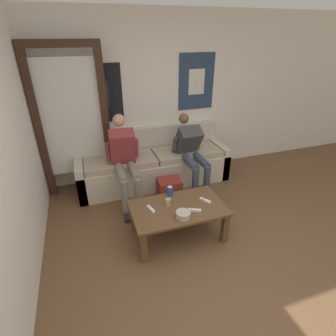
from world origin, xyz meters
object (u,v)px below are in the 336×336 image
at_px(pillar_candle, 168,202).
at_px(game_controller_far_center, 195,210).
at_px(coffee_table, 178,212).
at_px(game_controller_near_left, 205,200).
at_px(person_seated_teen, 191,151).
at_px(drink_can_blue, 170,191).
at_px(backpack, 170,193).
at_px(couch, 153,165).
at_px(person_seated_adult, 124,158).
at_px(ceramic_bowl, 183,214).
at_px(game_controller_near_right, 151,209).

distance_m(pillar_candle, game_controller_far_center, 0.33).
distance_m(coffee_table, game_controller_near_left, 0.36).
bearing_deg(person_seated_teen, drink_can_blue, -128.15).
relative_size(coffee_table, backpack, 2.69).
relative_size(couch, drink_can_blue, 19.38).
height_order(person_seated_teen, backpack, person_seated_teen).
xyz_separation_m(person_seated_adult, backpack, (0.55, -0.35, -0.48)).
height_order(backpack, game_controller_near_left, game_controller_near_left).
bearing_deg(pillar_candle, ceramic_bowl, -73.38).
height_order(backpack, pillar_candle, pillar_candle).
bearing_deg(coffee_table, backpack, 79.80).
xyz_separation_m(pillar_candle, game_controller_near_left, (0.45, -0.08, -0.03)).
relative_size(ceramic_bowl, game_controller_near_right, 1.14).
relative_size(game_controller_near_right, game_controller_far_center, 1.01).
bearing_deg(game_controller_near_right, ceramic_bowl, -39.25).
height_order(person_seated_teen, drink_can_blue, person_seated_teen).
relative_size(person_seated_adult, backpack, 3.04).
xyz_separation_m(person_seated_teen, drink_can_blue, (-0.60, -0.76, -0.14)).
bearing_deg(coffee_table, game_controller_near_right, 171.50).
distance_m(person_seated_teen, game_controller_near_right, 1.34).
xyz_separation_m(coffee_table, person_seated_adult, (-0.43, 0.99, 0.32)).
bearing_deg(game_controller_near_left, person_seated_teen, 76.86).
bearing_deg(person_seated_teen, person_seated_adult, -178.08).
bearing_deg(person_seated_adult, ceramic_bowl, -70.67).
distance_m(game_controller_near_left, game_controller_near_right, 0.67).
relative_size(coffee_table, drink_can_blue, 8.75).
distance_m(couch, ceramic_bowl, 1.57).
bearing_deg(person_seated_teen, coffee_table, -119.96).
bearing_deg(pillar_candle, game_controller_near_left, -9.65).
bearing_deg(game_controller_far_center, ceramic_bowl, -158.63).
height_order(coffee_table, game_controller_near_left, game_controller_near_left).
bearing_deg(ceramic_bowl, coffee_table, 85.85).
distance_m(person_seated_teen, drink_can_blue, 0.98).
height_order(backpack, game_controller_near_right, game_controller_near_right).
relative_size(coffee_table, game_controller_near_left, 7.71).
distance_m(coffee_table, person_seated_teen, 1.21).
relative_size(pillar_candle, game_controller_near_right, 0.63).
bearing_deg(game_controller_near_left, game_controller_far_center, -145.95).
xyz_separation_m(person_seated_adult, person_seated_teen, (1.02, 0.03, -0.05)).
distance_m(person_seated_adult, game_controller_near_right, 0.98).
xyz_separation_m(couch, game_controller_near_right, (-0.40, -1.31, 0.13)).
bearing_deg(pillar_candle, drink_can_blue, 64.42).
distance_m(person_seated_teen, game_controller_near_left, 1.06).
bearing_deg(ceramic_bowl, backpack, 81.21).
xyz_separation_m(coffee_table, pillar_candle, (-0.10, 0.08, 0.11)).
height_order(person_seated_teen, ceramic_bowl, person_seated_teen).
distance_m(ceramic_bowl, game_controller_near_left, 0.42).
relative_size(pillar_candle, game_controller_far_center, 0.64).
height_order(coffee_table, ceramic_bowl, ceramic_bowl).
relative_size(couch, game_controller_near_left, 17.06).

